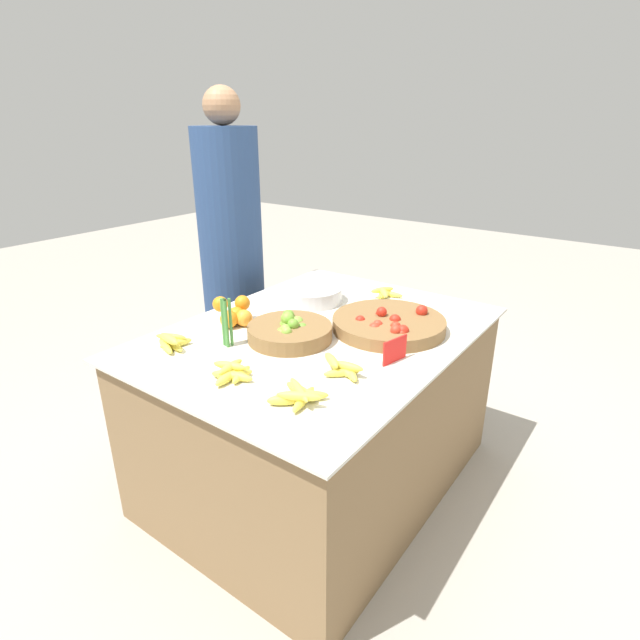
{
  "coord_description": "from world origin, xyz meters",
  "views": [
    {
      "loc": [
        -1.55,
        -1.13,
        1.59
      ],
      "look_at": [
        0.0,
        0.0,
        0.81
      ],
      "focal_mm": 28.0,
      "sensor_mm": 36.0,
      "label": 1
    }
  ],
  "objects_px": {
    "metal_bowl": "(310,294)",
    "vendor_person": "(232,266)",
    "lime_bowl": "(290,331)",
    "price_sign": "(395,350)",
    "tomato_basket": "(389,324)"
  },
  "relations": [
    {
      "from": "price_sign",
      "to": "vendor_person",
      "type": "xyz_separation_m",
      "value": [
        0.44,
        1.27,
        0.0
      ]
    },
    {
      "from": "metal_bowl",
      "to": "vendor_person",
      "type": "distance_m",
      "value": 0.64
    },
    {
      "from": "lime_bowl",
      "to": "metal_bowl",
      "type": "xyz_separation_m",
      "value": [
        0.41,
        0.21,
        0.0
      ]
    },
    {
      "from": "metal_bowl",
      "to": "vendor_person",
      "type": "relative_size",
      "value": 0.18
    },
    {
      "from": "metal_bowl",
      "to": "price_sign",
      "type": "height_order",
      "value": "price_sign"
    },
    {
      "from": "lime_bowl",
      "to": "vendor_person",
      "type": "relative_size",
      "value": 0.2
    },
    {
      "from": "tomato_basket",
      "to": "price_sign",
      "type": "distance_m",
      "value": 0.29
    },
    {
      "from": "vendor_person",
      "to": "metal_bowl",
      "type": "bearing_deg",
      "value": -99.14
    },
    {
      "from": "metal_bowl",
      "to": "lime_bowl",
      "type": "bearing_deg",
      "value": -153.32
    },
    {
      "from": "metal_bowl",
      "to": "vendor_person",
      "type": "height_order",
      "value": "vendor_person"
    },
    {
      "from": "vendor_person",
      "to": "price_sign",
      "type": "bearing_deg",
      "value": -109.14
    },
    {
      "from": "price_sign",
      "to": "metal_bowl",
      "type": "bearing_deg",
      "value": 75.11
    },
    {
      "from": "vendor_person",
      "to": "lime_bowl",
      "type": "bearing_deg",
      "value": -121.33
    },
    {
      "from": "metal_bowl",
      "to": "price_sign",
      "type": "xyz_separation_m",
      "value": [
        -0.34,
        -0.64,
        0.01
      ]
    },
    {
      "from": "tomato_basket",
      "to": "metal_bowl",
      "type": "height_order",
      "value": "tomato_basket"
    }
  ]
}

